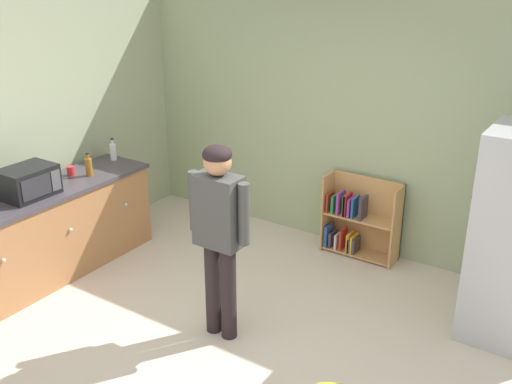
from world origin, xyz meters
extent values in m
plane|color=beige|center=(0.00, 0.00, 0.00)|extent=(12.00, 12.00, 0.00)
cube|color=#A1B287|center=(0.00, 2.33, 1.35)|extent=(5.20, 0.06, 2.70)
cube|color=#A4B08C|center=(-2.63, 0.80, 1.35)|extent=(0.06, 2.99, 2.70)
cube|color=#AD7347|center=(-2.20, 0.08, 0.43)|extent=(0.60, 2.18, 0.86)
cube|color=#453E47|center=(-2.20, 0.08, 0.88)|extent=(0.64, 2.22, 0.04)
sphere|color=silver|center=(-1.89, -0.65, 0.56)|extent=(0.04, 0.04, 0.04)
sphere|color=silver|center=(-1.89, 0.08, 0.56)|extent=(0.04, 0.04, 0.04)
sphere|color=silver|center=(-1.89, 0.81, 0.56)|extent=(0.04, 0.04, 0.04)
cylinder|color=silver|center=(1.46, 1.32, 0.98)|extent=(0.02, 0.02, 0.50)
cube|color=#333333|center=(1.48, 1.49, 1.28)|extent=(0.01, 0.67, 0.01)
cube|color=tan|center=(-0.18, 2.11, 0.42)|extent=(0.02, 0.28, 0.85)
cube|color=tan|center=(0.60, 2.11, 0.42)|extent=(0.02, 0.28, 0.85)
cube|color=tan|center=(0.21, 2.24, 0.42)|extent=(0.80, 0.02, 0.85)
cube|color=tan|center=(0.21, 2.11, 0.03)|extent=(0.76, 0.24, 0.02)
cube|color=tan|center=(0.21, 2.11, 0.43)|extent=(0.76, 0.24, 0.02)
cube|color=#2D57A7|center=(-0.14, 2.08, 0.16)|extent=(0.03, 0.17, 0.23)
cube|color=#AD2E21|center=(-0.14, 2.08, 0.55)|extent=(0.02, 0.17, 0.21)
cube|color=#433443|center=(-0.09, 2.08, 0.12)|extent=(0.03, 0.17, 0.17)
cube|color=#258645|center=(-0.09, 2.08, 0.54)|extent=(0.03, 0.17, 0.20)
cube|color=silver|center=(-0.03, 2.08, 0.12)|extent=(0.02, 0.17, 0.17)
cube|color=#923C96|center=(-0.03, 2.08, 0.57)|extent=(0.03, 0.17, 0.24)
cube|color=red|center=(0.03, 2.08, 0.16)|extent=(0.02, 0.17, 0.23)
cube|color=#308C43|center=(0.05, 2.08, 0.56)|extent=(0.03, 0.17, 0.23)
cube|color=orange|center=(0.11, 2.08, 0.15)|extent=(0.03, 0.17, 0.21)
cube|color=red|center=(0.05, 2.08, 0.56)|extent=(0.03, 0.17, 0.23)
cube|color=#4A403C|center=(0.13, 2.08, 0.12)|extent=(0.03, 0.17, 0.16)
cube|color=#86328A|center=(0.10, 2.08, 0.55)|extent=(0.03, 0.17, 0.20)
cube|color=gold|center=(0.16, 2.08, 0.14)|extent=(0.02, 0.17, 0.19)
cube|color=#23589C|center=(0.14, 2.08, 0.56)|extent=(0.02, 0.17, 0.22)
cube|color=#433B38|center=(0.18, 2.08, 0.12)|extent=(0.03, 0.17, 0.16)
cube|color=#3F3541|center=(0.23, 2.08, 0.57)|extent=(0.03, 0.17, 0.24)
cylinder|color=black|center=(-0.26, 0.17, 0.42)|extent=(0.13, 0.13, 0.84)
cylinder|color=black|center=(-0.10, 0.17, 0.42)|extent=(0.13, 0.13, 0.84)
cube|color=#434442|center=(-0.18, 0.17, 1.13)|extent=(0.38, 0.22, 0.59)
cylinder|color=#434442|center=(-0.42, 0.17, 1.16)|extent=(0.09, 0.09, 0.50)
cylinder|color=#434442|center=(0.06, 0.17, 1.16)|extent=(0.09, 0.09, 0.50)
sphere|color=tan|center=(-0.18, 0.17, 1.54)|extent=(0.22, 0.22, 0.22)
ellipsoid|color=black|center=(-0.18, 0.17, 1.60)|extent=(0.23, 0.23, 0.14)
cube|color=black|center=(-2.18, -0.09, 1.04)|extent=(0.36, 0.48, 0.28)
cube|color=#2D2D33|center=(-2.00, -0.14, 1.04)|extent=(0.01, 0.31, 0.20)
cube|color=#515156|center=(-2.00, 0.08, 1.04)|extent=(0.01, 0.10, 0.20)
ellipsoid|color=yellow|center=(-2.34, 0.28, 0.93)|extent=(0.09, 0.16, 0.04)
ellipsoid|color=yellow|center=(-2.33, 0.29, 0.93)|extent=(0.04, 0.15, 0.04)
ellipsoid|color=yellow|center=(-2.32, 0.28, 0.93)|extent=(0.09, 0.16, 0.04)
cylinder|color=#9E661E|center=(-2.13, 0.59, 0.99)|extent=(0.07, 0.07, 0.18)
cylinder|color=#9E661E|center=(-2.13, 0.59, 1.10)|extent=(0.03, 0.03, 0.05)
cylinder|color=black|center=(-2.13, 0.59, 1.14)|extent=(0.04, 0.03, 0.02)
cylinder|color=silver|center=(-2.29, 1.08, 0.99)|extent=(0.07, 0.07, 0.18)
cylinder|color=silver|center=(-2.29, 1.08, 1.10)|extent=(0.03, 0.03, 0.05)
cylinder|color=black|center=(-2.29, 1.08, 1.14)|extent=(0.04, 0.04, 0.02)
cylinder|color=red|center=(-2.30, 0.49, 0.95)|extent=(0.08, 0.08, 0.09)
camera|label=1|loc=(2.39, -3.20, 3.00)|focal=41.65mm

